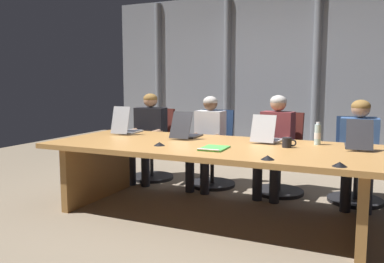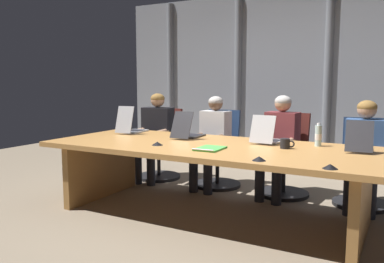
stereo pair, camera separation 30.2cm
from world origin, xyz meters
name	(u,v)px [view 1 (the left image)]	position (x,y,z in m)	size (l,w,h in m)	color
ground_plane	(212,215)	(0.00, 0.00, 0.00)	(10.85, 10.85, 0.00)	#7F705B
conference_table	(212,159)	(0.00, 0.00, 0.57)	(3.30, 1.35, 0.72)	#B77F42
curtain_backdrop	(272,82)	(0.00, 2.51, 1.35)	(5.42, 0.17, 2.69)	gray
laptop_left_end	(127,128)	(-1.26, 0.37, 0.79)	(0.25, 0.46, 0.33)	#A8ADB7
laptop_left_mid	(187,132)	(-0.44, 0.33, 0.78)	(0.24, 0.47, 0.30)	#2D2D33
laptop_center	(267,137)	(0.45, 0.39, 0.78)	(0.27, 0.41, 0.29)	#BCBCC1
laptop_right_mid	(358,142)	(1.33, 0.35, 0.78)	(0.26, 0.46, 0.28)	#2D2D33
office_chair_left_end	(154,152)	(-1.32, 1.12, 0.36)	(0.60, 0.60, 0.97)	#511E19
office_chair_left_mid	(213,157)	(-0.42, 1.12, 0.36)	(0.60, 0.60, 0.98)	navy
office_chair_center	(280,163)	(0.45, 1.12, 0.36)	(0.60, 0.60, 0.97)	#511E19
office_chair_right_mid	(356,170)	(1.30, 1.12, 0.36)	(0.60, 0.61, 0.95)	navy
person_left_end	(148,131)	(-1.31, 0.97, 0.67)	(0.45, 0.57, 1.18)	black
person_left_mid	(207,137)	(-0.44, 0.96, 0.65)	(0.38, 0.56, 1.16)	silver
person_center	(275,139)	(0.41, 0.96, 0.67)	(0.41, 0.57, 1.18)	brown
person_right_mid	(359,145)	(1.32, 0.96, 0.66)	(0.41, 0.55, 1.15)	#335184
water_bottle_primary	(318,134)	(0.95, 0.42, 0.82)	(0.06, 0.06, 0.22)	silver
coffee_mug_near	(287,142)	(0.71, 0.13, 0.77)	(0.14, 0.09, 0.09)	black
conference_mic_left_side	(340,164)	(1.23, -0.58, 0.74)	(0.11, 0.11, 0.04)	black
conference_mic_middle	(268,157)	(0.69, -0.54, 0.74)	(0.11, 0.11, 0.04)	black
conference_mic_right_side	(159,144)	(-0.44, -0.28, 0.74)	(0.11, 0.11, 0.04)	black
spiral_notepad	(214,148)	(0.12, -0.25, 0.73)	(0.23, 0.31, 0.03)	#4CB74C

